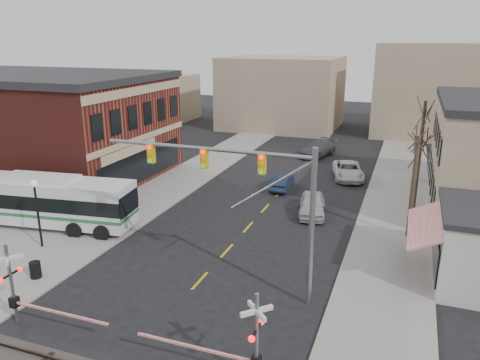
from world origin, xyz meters
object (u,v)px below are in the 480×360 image
pedestrian_near (97,224)px  pedestrian_far (95,212)px  car_b (282,181)px  traffic_signal_mast (252,187)px  car_c (348,171)px  rr_crossing_east (245,340)px  transit_bus (41,200)px  trash_bin (35,270)px  street_lamp (36,200)px  car_a (312,205)px  car_d (318,149)px  rr_crossing_west (19,287)px

pedestrian_near → pedestrian_far: (-1.49, 1.70, 0.06)m
car_b → pedestrian_far: (-10.14, -12.58, 0.35)m
traffic_signal_mast → car_c: size_ratio=2.00×
rr_crossing_east → transit_bus: bearing=152.0°
car_c → pedestrian_far: 23.32m
traffic_signal_mast → pedestrian_far: size_ratio=6.11×
trash_bin → pedestrian_near: pedestrian_near is taller
traffic_signal_mast → street_lamp: (-14.12, 0.55, -2.56)m
trash_bin → pedestrian_far: 7.72m
traffic_signal_mast → rr_crossing_east: bearing=-73.1°
traffic_signal_mast → pedestrian_far: (-13.24, 4.78, -4.77)m
trash_bin → car_a: size_ratio=0.20×
car_c → transit_bus: bearing=-148.2°
car_d → pedestrian_far: pedestrian_far is taller
car_a → pedestrian_near: size_ratio=2.76×
transit_bus → rr_crossing_east: rr_crossing_east is taller
traffic_signal_mast → car_c: (1.84, 22.56, -5.03)m
traffic_signal_mast → rr_crossing_east: 7.70m
rr_crossing_west → pedestrian_far: bearing=111.2°
transit_bus → car_a: bearing=26.7°
pedestrian_near → pedestrian_far: 2.26m
car_b → car_a: bearing=122.5°
car_d → pedestrian_far: size_ratio=3.18×
trash_bin → rr_crossing_west: bearing=-53.8°
car_d → pedestrian_far: bearing=-96.4°
car_b → car_c: car_c is taller
trash_bin → car_c: car_c is taller
rr_crossing_east → car_b: rr_crossing_east is taller
rr_crossing_east → pedestrian_near: rr_crossing_east is taller
trash_bin → pedestrian_far: bearing=102.8°
rr_crossing_west → rr_crossing_east: same height
car_a → car_b: 6.40m
transit_bus → trash_bin: (5.13, -6.22, -1.34)m
street_lamp → trash_bin: (2.58, -3.29, -2.66)m
rr_crossing_west → street_lamp: size_ratio=1.28×
car_c → pedestrian_far: (-15.09, -17.78, 0.26)m
rr_crossing_east → car_c: rr_crossing_east is taller
transit_bus → trash_bin: transit_bus is taller
rr_crossing_west → car_d: bearing=80.0°
transit_bus → car_a: transit_bus is taller
street_lamp → traffic_signal_mast: bearing=-2.2°
rr_crossing_east → street_lamp: (-16.07, 6.94, 1.27)m
rr_crossing_east → car_c: size_ratio=1.01×
transit_bus → pedestrian_far: size_ratio=7.48×
transit_bus → car_d: 30.24m
transit_bus → car_c: bearing=45.9°
car_a → car_c: (1.23, 10.40, -0.02)m
rr_crossing_west → car_a: rr_crossing_west is taller
car_d → street_lamp: bearing=-94.9°
street_lamp → car_c: bearing=54.0°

